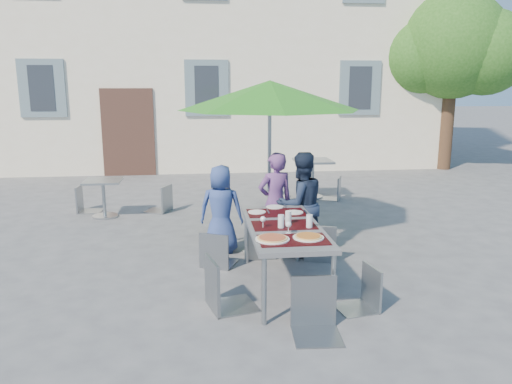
{
  "coord_description": "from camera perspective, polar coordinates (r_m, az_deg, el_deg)",
  "views": [
    {
      "loc": [
        -0.27,
        -5.46,
        2.3
      ],
      "look_at": [
        0.47,
        0.76,
        0.94
      ],
      "focal_mm": 35.0,
      "sensor_mm": 36.0,
      "label": 1
    }
  ],
  "objects": [
    {
      "name": "bg_chair_r_1",
      "position": [
        10.19,
        9.0,
        2.02
      ],
      "size": [
        0.52,
        0.52,
        0.89
      ],
      "color": "gray",
      "rests_on": "ground"
    },
    {
      "name": "child_2",
      "position": [
        6.75,
        5.12,
        -1.42
      ],
      "size": [
        0.78,
        0.58,
        1.42
      ],
      "primitive_type": "imported",
      "rotation": [
        0.0,
        0.0,
        3.43
      ],
      "color": "#1B253C",
      "rests_on": "ground"
    },
    {
      "name": "cafe_table_0",
      "position": [
        9.11,
        -17.02,
        -0.15
      ],
      "size": [
        0.63,
        0.63,
        0.67
      ],
      "color": "#ACAEB4",
      "rests_on": "ground"
    },
    {
      "name": "tree",
      "position": [
        14.7,
        21.69,
        15.11
      ],
      "size": [
        3.6,
        3.0,
        4.7
      ],
      "color": "#472F1E",
      "rests_on": "ground"
    },
    {
      "name": "ground",
      "position": [
        5.93,
        -3.68,
        -10.62
      ],
      "size": [
        90.0,
        90.0,
        0.0
      ],
      "primitive_type": "plane",
      "color": "#4C4C4F",
      "rests_on": "ground"
    },
    {
      "name": "child_1",
      "position": [
        6.92,
        2.21,
        -1.17
      ],
      "size": [
        0.58,
        0.46,
        1.4
      ],
      "primitive_type": "imported",
      "rotation": [
        0.0,
        0.0,
        3.41
      ],
      "color": "#6B3E7F",
      "rests_on": "ground"
    },
    {
      "name": "chair_5",
      "position": [
        4.71,
        6.9,
        -9.25
      ],
      "size": [
        0.47,
        0.47,
        0.99
      ],
      "color": "gray",
      "rests_on": "ground"
    },
    {
      "name": "bg_chair_l_0",
      "position": [
        9.61,
        -19.11,
        0.96
      ],
      "size": [
        0.43,
        0.43,
        0.92
      ],
      "color": "gray",
      "rests_on": "ground"
    },
    {
      "name": "chair_2",
      "position": [
        6.62,
        7.47,
        -3.19
      ],
      "size": [
        0.53,
        0.53,
        0.94
      ],
      "color": "gray",
      "rests_on": "ground"
    },
    {
      "name": "chair_3",
      "position": [
        5.14,
        -3.93,
        -6.87
      ],
      "size": [
        0.57,
        0.57,
        1.05
      ],
      "color": "gray",
      "rests_on": "ground"
    },
    {
      "name": "chair_1",
      "position": [
        6.65,
        0.47,
        -3.15
      ],
      "size": [
        0.41,
        0.42,
        0.92
      ],
      "color": "gray",
      "rests_on": "ground"
    },
    {
      "name": "building",
      "position": [
        17.15,
        -6.16,
        20.72
      ],
      "size": [
        13.6,
        8.2,
        11.1
      ],
      "color": "beige",
      "rests_on": "ground"
    },
    {
      "name": "chair_4",
      "position": [
        5.3,
        12.34,
        -7.97
      ],
      "size": [
        0.45,
        0.44,
        0.86
      ],
      "color": "#90979B",
      "rests_on": "ground"
    },
    {
      "name": "cafe_table_1",
      "position": [
        10.27,
        6.51,
        2.38
      ],
      "size": [
        0.74,
        0.74,
        0.79
      ],
      "color": "#ACAEB4",
      "rests_on": "ground"
    },
    {
      "name": "patio_umbrella",
      "position": [
        7.4,
        1.59,
        10.85
      ],
      "size": [
        2.7,
        2.7,
        2.35
      ],
      "color": "#ACAEB4",
      "rests_on": "ground"
    },
    {
      "name": "chair_0",
      "position": [
        6.34,
        -4.58,
        -4.15
      ],
      "size": [
        0.52,
        0.52,
        0.89
      ],
      "color": "gray",
      "rests_on": "ground"
    },
    {
      "name": "pizza_near_right",
      "position": [
        5.16,
        6.0,
        -5.11
      ],
      "size": [
        0.32,
        0.32,
        0.03
      ],
      "color": "white",
      "rests_on": "dining_table"
    },
    {
      "name": "dining_table",
      "position": [
        5.63,
        3.21,
        -4.34
      ],
      "size": [
        0.8,
        1.85,
        0.76
      ],
      "color": "#414145",
      "rests_on": "ground"
    },
    {
      "name": "pizza_near_left",
      "position": [
        5.08,
        1.88,
        -5.32
      ],
      "size": [
        0.35,
        0.35,
        0.03
      ],
      "color": "white",
      "rests_on": "dining_table"
    },
    {
      "name": "place_settings",
      "position": [
        6.22,
        2.26,
        -2.1
      ],
      "size": [
        0.71,
        0.52,
        0.01
      ],
      "color": "white",
      "rests_on": "dining_table"
    },
    {
      "name": "glassware",
      "position": [
        5.51,
        3.84,
        -3.27
      ],
      "size": [
        0.57,
        0.43,
        0.15
      ],
      "color": "silver",
      "rests_on": "dining_table"
    },
    {
      "name": "bg_chair_l_1",
      "position": [
        10.27,
        2.16,
        2.39
      ],
      "size": [
        0.54,
        0.53,
        0.93
      ],
      "color": "#8E9499",
      "rests_on": "ground"
    },
    {
      "name": "bg_chair_r_0",
      "position": [
        9.24,
        -10.75,
        1.08
      ],
      "size": [
        0.55,
        0.55,
        0.93
      ],
      "color": "gray",
      "rests_on": "ground"
    },
    {
      "name": "child_0",
      "position": [
        6.89,
        -4.01,
        -1.96
      ],
      "size": [
        0.66,
        0.49,
        1.23
      ],
      "primitive_type": "imported",
      "rotation": [
        0.0,
        0.0,
        2.96
      ],
      "color": "#304585",
      "rests_on": "ground"
    }
  ]
}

